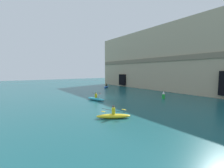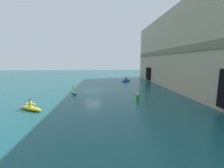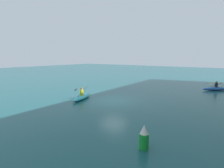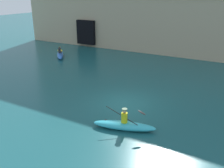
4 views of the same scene
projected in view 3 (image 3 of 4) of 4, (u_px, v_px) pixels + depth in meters
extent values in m
plane|color=#195156|center=(114.00, 101.00, 16.94)|extent=(120.00, 120.00, 0.00)
ellipsoid|color=blue|center=(216.00, 89.00, 21.94)|extent=(2.81, 3.13, 0.43)
cylinder|color=#232328|center=(216.00, 85.00, 21.86)|extent=(0.35, 0.35, 0.51)
sphere|color=brown|center=(217.00, 82.00, 21.81)|extent=(0.20, 0.20, 0.20)
cylinder|color=#4C6B4C|center=(217.00, 82.00, 21.80)|extent=(0.25, 0.25, 0.06)
cylinder|color=black|center=(216.00, 85.00, 21.86)|extent=(1.59, 1.25, 0.46)
ellipsoid|color=yellow|center=(222.00, 86.00, 22.13)|extent=(0.46, 0.41, 0.14)
ellipsoid|color=yellow|center=(211.00, 84.00, 21.59)|extent=(0.46, 0.41, 0.14)
ellipsoid|color=#33B2C6|center=(82.00, 97.00, 17.44)|extent=(3.39, 1.68, 0.41)
cylinder|color=gold|center=(82.00, 93.00, 17.36)|extent=(0.33, 0.33, 0.54)
sphere|color=tan|center=(82.00, 89.00, 17.30)|extent=(0.23, 0.23, 0.23)
cylinder|color=#4C6B4C|center=(82.00, 88.00, 17.29)|extent=(0.29, 0.29, 0.06)
cylinder|color=black|center=(82.00, 92.00, 17.36)|extent=(2.04, 0.36, 0.98)
ellipsoid|color=black|center=(87.00, 95.00, 18.23)|extent=(0.44, 0.24, 0.23)
ellipsoid|color=black|center=(76.00, 90.00, 16.49)|extent=(0.44, 0.24, 0.23)
cylinder|color=green|center=(144.00, 141.00, 8.10)|extent=(0.46, 0.46, 0.74)
cone|color=white|center=(144.00, 129.00, 8.00)|extent=(0.39, 0.39, 0.43)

